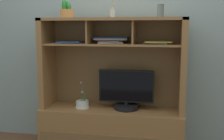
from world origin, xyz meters
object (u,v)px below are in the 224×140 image
at_px(potted_orchid, 82,104).
at_px(ceramic_vase, 161,11).
at_px(media_console, 112,113).
at_px(magazine_stack_right, 157,42).
at_px(potted_succulent, 66,11).
at_px(magazine_stack_left, 70,42).
at_px(tv_monitor, 126,93).
at_px(diffuser_bottle, 112,13).
at_px(magazine_stack_centre, 111,40).

distance_m(potted_orchid, ceramic_vase, 1.28).
relative_size(media_console, magazine_stack_right, 5.19).
distance_m(media_console, potted_succulent, 1.20).
relative_size(magazine_stack_left, magazine_stack_right, 1.15).
height_order(potted_orchid, ceramic_vase, ceramic_vase).
height_order(tv_monitor, potted_succulent, potted_succulent).
distance_m(magazine_stack_right, diffuser_bottle, 0.55).
bearing_deg(potted_succulent, diffuser_bottle, 0.97).
xyz_separation_m(tv_monitor, magazine_stack_centre, (-0.17, 0.04, 0.56)).
xyz_separation_m(tv_monitor, magazine_stack_left, (-0.61, -0.01, 0.53)).
distance_m(tv_monitor, potted_succulent, 1.08).
distance_m(magazine_stack_left, ceramic_vase, 1.00).
bearing_deg(magazine_stack_right, magazine_stack_left, -177.89).
bearing_deg(diffuser_bottle, magazine_stack_right, -0.42).
distance_m(media_console, potted_orchid, 0.34).
distance_m(magazine_stack_left, magazine_stack_right, 0.92).
bearing_deg(potted_orchid, potted_succulent, 164.29).
height_order(magazine_stack_centre, diffuser_bottle, diffuser_bottle).
bearing_deg(tv_monitor, potted_orchid, -175.98).
xyz_separation_m(magazine_stack_centre, ceramic_vase, (0.51, -0.04, 0.30)).
relative_size(tv_monitor, ceramic_vase, 4.38).
xyz_separation_m(tv_monitor, potted_orchid, (-0.48, -0.03, -0.14)).
xyz_separation_m(potted_orchid, diffuser_bottle, (0.32, 0.06, 0.97)).
xyz_separation_m(magazine_stack_centre, magazine_stack_right, (0.48, -0.02, -0.02)).
height_order(media_console, diffuser_bottle, diffuser_bottle).
distance_m(media_console, magazine_stack_right, 0.90).
bearing_deg(diffuser_bottle, magazine_stack_left, -175.33).
distance_m(media_console, tv_monitor, 0.28).
bearing_deg(magazine_stack_right, media_console, -178.22).
bearing_deg(magazine_stack_right, potted_succulent, -179.70).
distance_m(magazine_stack_left, potted_succulent, 0.33).
bearing_deg(media_console, tv_monitor, -2.52).
distance_m(magazine_stack_centre, magazine_stack_right, 0.48).
relative_size(media_console, ceramic_vase, 11.35).
distance_m(magazine_stack_left, magazine_stack_centre, 0.45).
height_order(potted_succulent, ceramic_vase, potted_succulent).
xyz_separation_m(diffuser_bottle, potted_succulent, (-0.50, -0.01, 0.02)).
xyz_separation_m(potted_orchid, magazine_stack_left, (-0.14, 0.02, 0.67)).
height_order(magazine_stack_centre, ceramic_vase, ceramic_vase).
distance_m(potted_orchid, magazine_stack_centre, 0.76).
bearing_deg(media_console, potted_succulent, 178.92).
xyz_separation_m(media_console, potted_orchid, (-0.32, -0.04, 0.09)).
distance_m(potted_orchid, potted_succulent, 1.01).
xyz_separation_m(magazine_stack_centre, diffuser_bottle, (0.01, -0.02, 0.28)).
bearing_deg(magazine_stack_left, magazine_stack_centre, 7.04).
height_order(tv_monitor, magazine_stack_right, magazine_stack_right).
xyz_separation_m(potted_orchid, ceramic_vase, (0.81, 0.04, 0.99)).
relative_size(magazine_stack_centre, magazine_stack_right, 1.27).
xyz_separation_m(potted_orchid, magazine_stack_centre, (0.31, 0.08, 0.69)).
distance_m(tv_monitor, ceramic_vase, 0.92).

